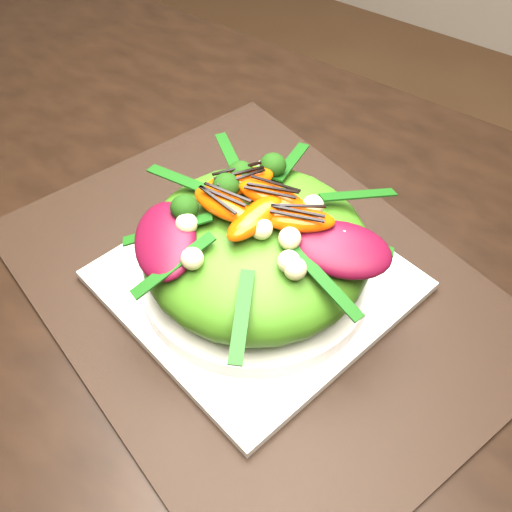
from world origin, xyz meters
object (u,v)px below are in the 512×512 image
Objects in this scene: orange_segment at (274,191)px; placemat at (256,285)px; lettuce_mound at (256,247)px; dining_table at (267,381)px; plate_base at (256,280)px; salad_bowl at (256,272)px.

placemat is at bearing -87.11° from orange_segment.
placemat is 0.05m from lettuce_mound.
dining_table is 6.54× the size of plate_base.
salad_bowl is at bearing 116.57° from placemat.
dining_table reaches higher than orange_segment.
orange_segment is (-0.06, 0.10, 0.12)m from dining_table.
plate_base is 3.88× the size of orange_segment.
dining_table is 7.75× the size of lettuce_mound.
placemat is 0.10m from orange_segment.
orange_segment is at bearing 92.89° from salad_bowl.
dining_table is 3.36× the size of placemat.
dining_table is 25.39× the size of orange_segment.
plate_base is at bearing 90.00° from lettuce_mound.
lettuce_mound is at bearing -116.57° from salad_bowl.
plate_base is 0.05m from lettuce_mound.
plate_base is at bearing -87.11° from orange_segment.
dining_table is 0.17m from orange_segment.
orange_segment reaches higher than plate_base.
placemat is 0.02m from salad_bowl.
dining_table is 0.10m from plate_base.
orange_segment is at bearing 92.89° from lettuce_mound.
lettuce_mound reaches higher than salad_bowl.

